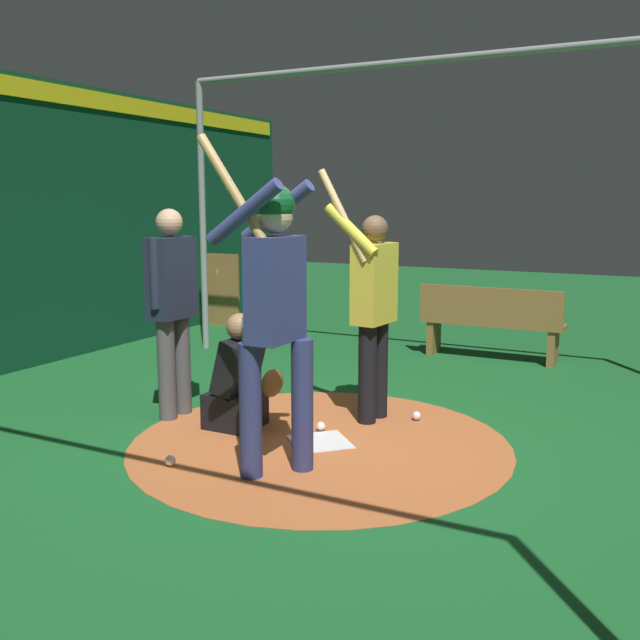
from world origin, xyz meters
TOP-DOWN VIEW (x-y plane):
  - ground_plane at (0.00, 0.00)m, footprint 27.81×27.81m
  - dirt_circle at (0.00, 0.00)m, footprint 2.88×2.88m
  - home_plate at (0.00, 0.00)m, footprint 0.59×0.59m
  - batter at (-0.00, -0.65)m, footprint 0.68×0.49m
  - catcher at (-0.75, 0.05)m, footprint 0.58×0.40m
  - umpire at (-1.42, 0.06)m, footprint 0.22×0.49m
  - visitor at (0.11, 0.72)m, footprint 0.56×0.50m
  - cage_frame at (0.00, 0.00)m, footprint 5.82×5.00m
  - bat_rack at (-3.80, 3.91)m, footprint 0.94×0.20m
  - bench at (0.44, 3.42)m, footprint 1.62×0.36m
  - baseball_0 at (-0.71, -0.89)m, footprint 0.07×0.07m
  - baseball_1 at (0.46, 0.86)m, footprint 0.07×0.07m
  - baseball_2 at (-0.12, 0.25)m, footprint 0.07×0.07m

SIDE VIEW (x-z plane):
  - ground_plane at x=0.00m, z-range 0.00..0.00m
  - dirt_circle at x=0.00m, z-range 0.00..0.01m
  - home_plate at x=0.00m, z-range 0.01..0.02m
  - baseball_0 at x=-0.71m, z-range 0.01..0.08m
  - baseball_1 at x=0.46m, z-range 0.01..0.08m
  - baseball_2 at x=-0.12m, z-range 0.01..0.08m
  - catcher at x=-0.75m, z-range -0.10..0.84m
  - bench at x=0.44m, z-range 0.02..0.87m
  - bat_rack at x=-3.80m, z-range -0.04..1.02m
  - umpire at x=-1.42m, z-range 0.11..1.86m
  - visitor at x=0.11m, z-range -0.05..2.02m
  - batter at x=0.00m, z-range 0.07..2.31m
  - cage_frame at x=0.00m, z-range 0.63..3.86m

